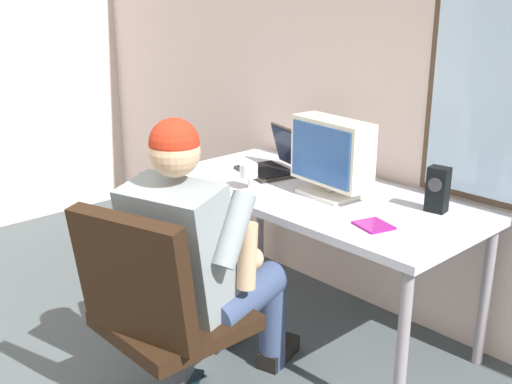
# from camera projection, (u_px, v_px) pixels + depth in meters

# --- Properties ---
(wall_rear) EXTENTS (5.62, 0.08, 2.57)m
(wall_rear) POSITION_uv_depth(u_px,v_px,m) (431.00, 73.00, 2.92)
(wall_rear) COLOR beige
(wall_rear) RESTS_ON ground
(desk) EXTENTS (1.61, 0.77, 0.73)m
(desk) POSITION_uv_depth(u_px,v_px,m) (317.00, 204.00, 3.03)
(desk) COLOR gray
(desk) RESTS_ON ground
(office_chair) EXTENTS (0.58, 0.59, 0.94)m
(office_chair) POSITION_uv_depth(u_px,v_px,m) (157.00, 307.00, 2.34)
(office_chair) COLOR black
(office_chair) RESTS_ON ground
(person_seated) EXTENTS (0.65, 0.86, 1.22)m
(person_seated) POSITION_uv_depth(u_px,v_px,m) (199.00, 257.00, 2.52)
(person_seated) COLOR #364569
(person_seated) RESTS_ON ground
(crt_monitor) EXTENTS (0.42, 0.23, 0.36)m
(crt_monitor) POSITION_uv_depth(u_px,v_px,m) (332.00, 154.00, 2.89)
(crt_monitor) COLOR beige
(crt_monitor) RESTS_ON desk
(laptop) EXTENTS (0.38, 0.36, 0.23)m
(laptop) POSITION_uv_depth(u_px,v_px,m) (277.00, 160.00, 3.31)
(laptop) COLOR #2B2823
(laptop) RESTS_ON desk
(wine_glass) EXTENTS (0.09, 0.09, 0.12)m
(wine_glass) POSITION_uv_depth(u_px,v_px,m) (249.00, 172.00, 3.02)
(wine_glass) COLOR silver
(wine_glass) RESTS_ON desk
(desk_speaker) EXTENTS (0.10, 0.09, 0.20)m
(desk_speaker) POSITION_uv_depth(u_px,v_px,m) (438.00, 189.00, 2.71)
(desk_speaker) COLOR black
(desk_speaker) RESTS_ON desk
(cd_case) EXTENTS (0.17, 0.16, 0.01)m
(cd_case) POSITION_uv_depth(u_px,v_px,m) (374.00, 225.00, 2.57)
(cd_case) COLOR #86126E
(cd_case) RESTS_ON desk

